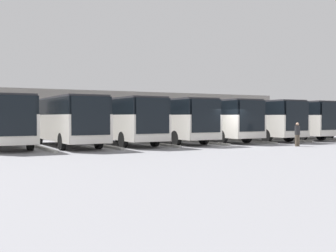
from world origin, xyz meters
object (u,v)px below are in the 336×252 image
(bus_0, at_px, (309,118))
(bus_3, at_px, (210,119))
(bus_2, at_px, (251,119))
(bus_4, at_px, (168,119))
(bus_6, at_px, (66,119))
(pedestrian, at_px, (297,134))
(bus_1, at_px, (284,119))
(bus_5, at_px, (120,119))
(bus_7, at_px, (2,119))

(bus_0, height_order, bus_3, same)
(bus_2, xyz_separation_m, bus_4, (7.88, -0.27, 0.00))
(bus_3, height_order, bus_6, same)
(bus_0, distance_m, pedestrian, 13.05)
(bus_1, xyz_separation_m, bus_4, (11.82, -0.04, 0.00))
(bus_1, distance_m, bus_5, 15.77)
(bus_0, bearing_deg, bus_4, 2.53)
(bus_0, xyz_separation_m, bus_6, (23.65, 0.88, 0.00))
(bus_1, xyz_separation_m, bus_6, (19.71, 0.20, 0.00))
(bus_2, distance_m, bus_4, 7.89)
(bus_0, relative_size, bus_3, 1.00)
(bus_3, bearing_deg, bus_1, 179.17)
(bus_7, bearing_deg, pedestrian, 155.28)
(bus_1, xyz_separation_m, bus_3, (7.88, -0.14, 0.00))
(bus_4, distance_m, pedestrian, 9.60)
(bus_1, relative_size, bus_7, 1.00)
(bus_5, bearing_deg, bus_7, -4.13)
(bus_2, xyz_separation_m, pedestrian, (2.15, 7.38, -0.96))
(bus_6, relative_size, bus_7, 1.00)
(bus_2, distance_m, pedestrian, 7.74)
(pedestrian, bearing_deg, bus_5, 137.47)
(bus_7, relative_size, pedestrian, 6.67)
(pedestrian, bearing_deg, bus_1, 46.76)
(bus_0, bearing_deg, bus_2, 6.78)
(bus_7, bearing_deg, bus_5, 175.87)
(bus_1, distance_m, bus_7, 23.66)
(bus_7, distance_m, pedestrian, 19.38)
(bus_3, height_order, bus_7, same)
(bus_2, height_order, bus_5, same)
(bus_2, bearing_deg, bus_3, -5.13)
(bus_6, bearing_deg, bus_1, -179.23)
(bus_4, relative_size, bus_6, 1.00)
(pedestrian, bearing_deg, bus_3, 98.49)
(bus_0, distance_m, bus_7, 27.59)
(bus_2, relative_size, bus_3, 1.00)
(bus_5, xyz_separation_m, pedestrian, (-9.67, 7.56, -0.96))
(bus_3, relative_size, bus_6, 1.00)
(bus_2, relative_size, pedestrian, 6.67)
(bus_4, xyz_separation_m, pedestrian, (-5.73, 7.64, -0.96))
(bus_0, height_order, bus_1, same)
(bus_0, xyz_separation_m, bus_1, (3.94, 0.68, 0.00))
(bus_0, height_order, bus_2, same)
(bus_5, distance_m, pedestrian, 12.31)
(bus_4, distance_m, bus_5, 3.94)
(bus_2, height_order, bus_4, same)
(bus_7, bearing_deg, bus_2, 177.93)
(bus_3, xyz_separation_m, pedestrian, (-1.79, 7.74, -0.96))
(bus_5, distance_m, bus_7, 7.91)
(bus_7, bearing_deg, bus_6, 169.44)
(bus_6, bearing_deg, bus_3, -178.17)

